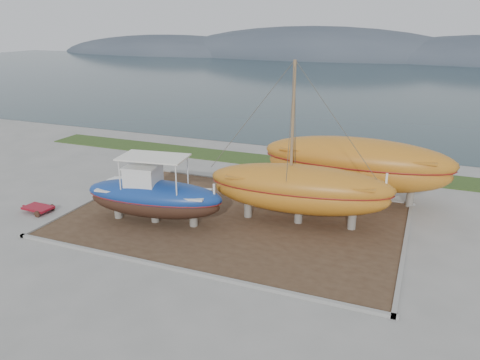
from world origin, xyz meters
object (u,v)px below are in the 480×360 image
at_px(orange_sailboat, 301,146).
at_px(white_dinghy, 135,185).
at_px(blue_caique, 154,190).
at_px(red_trailer, 38,209).
at_px(orange_bare_hull, 355,170).

bearing_deg(orange_sailboat, white_dinghy, 172.06).
relative_size(blue_caique, red_trailer, 3.15).
height_order(white_dinghy, red_trailer, white_dinghy).
bearing_deg(white_dinghy, blue_caique, -60.72).
height_order(blue_caique, white_dinghy, blue_caique).
distance_m(blue_caique, orange_bare_hull, 12.14).
bearing_deg(orange_sailboat, blue_caique, -164.42).
bearing_deg(red_trailer, orange_bare_hull, 30.87).
distance_m(white_dinghy, orange_bare_hull, 13.77).
relative_size(white_dinghy, red_trailer, 1.51).
relative_size(white_dinghy, orange_bare_hull, 0.32).
xyz_separation_m(orange_sailboat, orange_bare_hull, (2.19, 4.75, -2.45)).
xyz_separation_m(white_dinghy, red_trailer, (-3.52, -4.58, -0.44)).
height_order(orange_sailboat, orange_bare_hull, orange_sailboat).
bearing_deg(white_dinghy, orange_bare_hull, 0.39).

